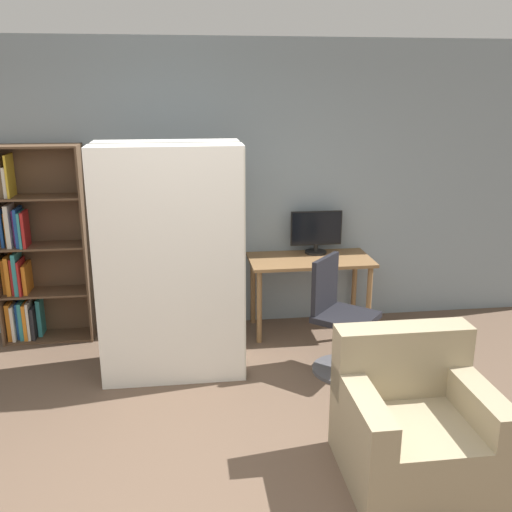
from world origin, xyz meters
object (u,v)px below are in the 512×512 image
(bookshelf, at_px, (31,251))
(mattress_near, at_px, (171,268))
(mattress_far, at_px, (172,256))
(monitor, at_px, (316,231))
(armchair, at_px, (413,424))
(office_chair, at_px, (340,326))

(bookshelf, relative_size, mattress_near, 0.96)
(mattress_far, bearing_deg, monitor, 25.38)
(mattress_near, xyz_separation_m, mattress_far, (0.00, 0.34, -0.00))
(mattress_near, xyz_separation_m, armchair, (1.43, -1.35, -0.61))
(office_chair, xyz_separation_m, mattress_far, (-1.34, 0.37, 0.54))
(office_chair, xyz_separation_m, mattress_near, (-1.34, 0.03, 0.54))
(office_chair, distance_m, armchair, 1.33)
(office_chair, xyz_separation_m, armchair, (0.09, -1.32, -0.08))
(monitor, xyz_separation_m, bookshelf, (-2.64, -0.01, -0.10))
(mattress_near, relative_size, armchair, 2.20)
(bookshelf, bearing_deg, office_chair, -21.19)
(office_chair, bearing_deg, armchair, -85.99)
(mattress_far, xyz_separation_m, armchair, (1.43, -1.69, -0.61))
(monitor, height_order, armchair, monitor)
(mattress_near, distance_m, mattress_far, 0.34)
(office_chair, xyz_separation_m, bookshelf, (-2.61, 1.01, 0.44))
(office_chair, relative_size, armchair, 1.13)
(monitor, bearing_deg, armchair, -88.44)
(monitor, xyz_separation_m, armchair, (0.06, -2.34, -0.62))
(monitor, relative_size, armchair, 0.59)
(bookshelf, height_order, mattress_far, mattress_far)
(office_chair, height_order, armchair, office_chair)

